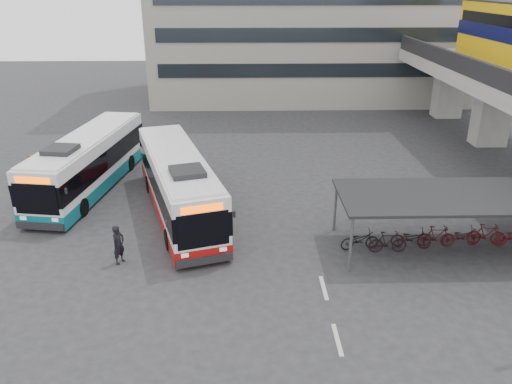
{
  "coord_description": "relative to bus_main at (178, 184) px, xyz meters",
  "views": [
    {
      "loc": [
        -0.5,
        -16.1,
        10.84
      ],
      "look_at": [
        0.02,
        4.79,
        2.0
      ],
      "focal_mm": 35.0,
      "sensor_mm": 36.0,
      "label": 1
    }
  ],
  "objects": [
    {
      "name": "ground",
      "position": [
        3.8,
        -6.94,
        -1.55
      ],
      "size": [
        120.0,
        120.0,
        0.0
      ],
      "primitive_type": "plane",
      "color": "#28282B",
      "rests_on": "ground"
    },
    {
      "name": "bike_shelter",
      "position": [
        12.27,
        -3.94,
        -0.25
      ],
      "size": [
        10.0,
        4.0,
        2.54
      ],
      "color": "#595B60",
      "rests_on": "ground"
    },
    {
      "name": "road_markings",
      "position": [
        6.3,
        -9.94,
        -1.55
      ],
      "size": [
        0.15,
        7.6,
        0.01
      ],
      "color": "beige",
      "rests_on": "ground"
    },
    {
      "name": "bus_main",
      "position": [
        0.0,
        0.0,
        0.0
      ],
      "size": [
        5.63,
        11.53,
        3.34
      ],
      "rotation": [
        0.0,
        0.0,
        0.29
      ],
      "color": "white",
      "rests_on": "ground"
    },
    {
      "name": "bus_teal",
      "position": [
        -5.37,
        3.4,
        -0.02
      ],
      "size": [
        4.05,
        11.42,
        3.31
      ],
      "rotation": [
        0.0,
        0.0,
        -0.15
      ],
      "color": "white",
      "rests_on": "ground"
    },
    {
      "name": "pedestrian",
      "position": [
        -1.91,
        -4.87,
        -0.7
      ],
      "size": [
        0.64,
        0.74,
        1.71
      ],
      "primitive_type": "imported",
      "rotation": [
        0.0,
        0.0,
        1.11
      ],
      "color": "black",
      "rests_on": "ground"
    },
    {
      "name": "sign_totem_north",
      "position": [
        -7.94,
        2.32,
        -0.35
      ],
      "size": [
        0.5,
        0.16,
        2.32
      ],
      "rotation": [
        0.0,
        0.0,
        0.03
      ],
      "color": "#AC210A",
      "rests_on": "ground"
    }
  ]
}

